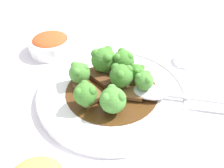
% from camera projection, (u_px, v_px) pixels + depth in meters
% --- Properties ---
extents(ground_plane, '(4.00, 4.00, 0.00)m').
position_uv_depth(ground_plane, '(112.00, 96.00, 0.56)').
color(ground_plane, silver).
extents(main_plate, '(0.31, 0.31, 0.02)m').
position_uv_depth(main_plate, '(112.00, 93.00, 0.55)').
color(main_plate, white).
rests_on(main_plate, ground_plane).
extents(beef_strip_0, '(0.06, 0.05, 0.01)m').
position_uv_depth(beef_strip_0, '(130.00, 94.00, 0.53)').
color(beef_strip_0, brown).
rests_on(beef_strip_0, main_plate).
extents(beef_strip_1, '(0.06, 0.05, 0.01)m').
position_uv_depth(beef_strip_1, '(102.00, 79.00, 0.57)').
color(beef_strip_1, '#56331E').
rests_on(beef_strip_1, main_plate).
extents(beef_strip_2, '(0.05, 0.07, 0.01)m').
position_uv_depth(beef_strip_2, '(113.00, 94.00, 0.53)').
color(beef_strip_2, brown).
rests_on(beef_strip_2, main_plate).
extents(beef_strip_3, '(0.08, 0.06, 0.01)m').
position_uv_depth(beef_strip_3, '(88.00, 91.00, 0.54)').
color(beef_strip_3, brown).
rests_on(beef_strip_3, main_plate).
extents(broccoli_floret_0, '(0.05, 0.05, 0.06)m').
position_uv_depth(broccoli_floret_0, '(123.00, 60.00, 0.57)').
color(broccoli_floret_0, '#7FA84C').
rests_on(broccoli_floret_0, main_plate).
extents(broccoli_floret_1, '(0.05, 0.05, 0.06)m').
position_uv_depth(broccoli_floret_1, '(121.00, 75.00, 0.53)').
color(broccoli_floret_1, '#7FA84C').
rests_on(broccoli_floret_1, main_plate).
extents(broccoli_floret_2, '(0.04, 0.04, 0.05)m').
position_uv_depth(broccoli_floret_2, '(144.00, 81.00, 0.52)').
color(broccoli_floret_2, '#7FA84C').
rests_on(broccoli_floret_2, main_plate).
extents(broccoli_floret_3, '(0.05, 0.05, 0.05)m').
position_uv_depth(broccoli_floret_3, '(113.00, 100.00, 0.48)').
color(broccoli_floret_3, '#7FA84C').
rests_on(broccoli_floret_3, main_plate).
extents(broccoli_floret_4, '(0.05, 0.05, 0.05)m').
position_uv_depth(broccoli_floret_4, '(79.00, 72.00, 0.55)').
color(broccoli_floret_4, '#8EB756').
rests_on(broccoli_floret_4, main_plate).
extents(broccoli_floret_5, '(0.06, 0.06, 0.06)m').
position_uv_depth(broccoli_floret_5, '(104.00, 59.00, 0.57)').
color(broccoli_floret_5, '#7FA84C').
rests_on(broccoli_floret_5, main_plate).
extents(broccoli_floret_6, '(0.04, 0.04, 0.05)m').
position_uv_depth(broccoli_floret_6, '(85.00, 94.00, 0.49)').
color(broccoli_floret_6, '#8EB756').
rests_on(broccoli_floret_6, main_plate).
extents(broccoli_floret_7, '(0.03, 0.03, 0.04)m').
position_uv_depth(broccoli_floret_7, '(137.00, 71.00, 0.55)').
color(broccoli_floret_7, '#7FA84C').
rests_on(broccoli_floret_7, main_plate).
extents(serving_spoon, '(0.25, 0.08, 0.01)m').
position_uv_depth(serving_spoon, '(160.00, 93.00, 0.53)').
color(serving_spoon, silver).
rests_on(serving_spoon, main_plate).
extents(side_bowl_kimchi, '(0.11, 0.11, 0.05)m').
position_uv_depth(side_bowl_kimchi, '(50.00, 44.00, 0.68)').
color(side_bowl_kimchi, white).
rests_on(side_bowl_kimchi, ground_plane).
extents(sauce_dish, '(0.06, 0.06, 0.01)m').
position_uv_depth(sauce_dish, '(186.00, 60.00, 0.65)').
color(sauce_dish, white).
rests_on(sauce_dish, ground_plane).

